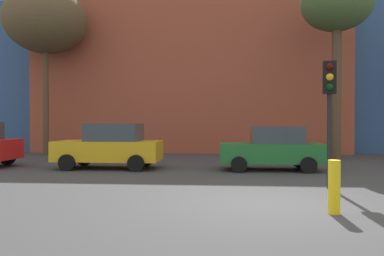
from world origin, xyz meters
name	(u,v)px	position (x,y,z in m)	size (l,w,h in m)	color
ground_plane	(278,205)	(0.00, 0.00, 0.00)	(200.00, 200.00, 0.00)	#38383A
building_backdrop	(195,81)	(-3.46, 21.17, 5.11)	(38.68, 13.82, 12.46)	#9E4733
parked_car_1	(110,146)	(-5.78, 6.41, 0.90)	(4.17, 2.04, 1.81)	gold
parked_car_2	(272,148)	(0.67, 6.41, 0.84)	(3.91, 1.92, 1.70)	#1E662D
traffic_light_island	(329,95)	(1.72, 2.26, 2.61)	(0.40, 0.39, 3.54)	black
bare_tree_1	(337,6)	(4.41, 11.05, 7.67)	(3.54, 3.54, 9.27)	brown
bare_tree_2	(45,21)	(-11.39, 12.52, 7.67)	(4.66, 4.66, 9.58)	brown
bollard_yellow_0	(334,187)	(1.00, -0.79, 0.54)	(0.24, 0.24, 1.08)	yellow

